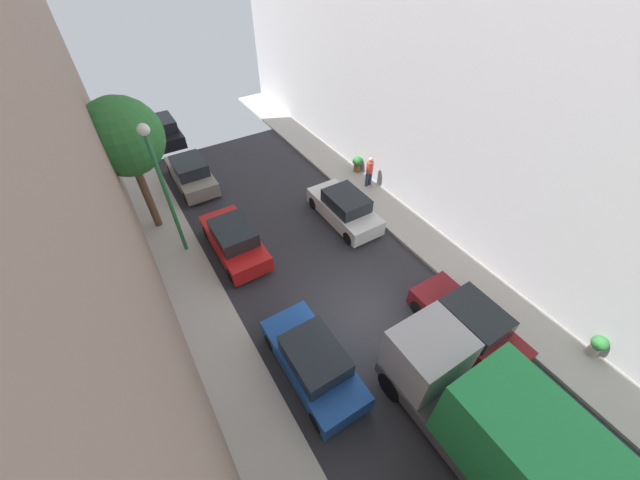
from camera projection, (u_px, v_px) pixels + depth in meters
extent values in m
plane|color=#2D2D33|center=(365.00, 320.00, 13.52)|extent=(32.00, 32.00, 0.00)
cube|color=#B7B2A8|center=(241.00, 389.00, 11.55)|extent=(2.00, 44.00, 0.15)
cube|color=#B7B2A8|center=(458.00, 267.00, 15.38)|extent=(2.00, 44.00, 0.15)
cube|color=#194799|center=(313.00, 363.00, 11.69)|extent=(1.76, 4.20, 0.76)
cube|color=#1E2328|center=(315.00, 356.00, 11.11)|extent=(1.56, 2.10, 0.64)
cylinder|color=black|center=(271.00, 342.00, 12.50)|extent=(0.22, 0.64, 0.64)
cylinder|color=black|center=(309.00, 322.00, 13.10)|extent=(0.22, 0.64, 0.64)
cylinder|color=black|center=(317.00, 421.00, 10.59)|extent=(0.22, 0.64, 0.64)
cylinder|color=black|center=(360.00, 393.00, 11.19)|extent=(0.22, 0.64, 0.64)
cube|color=red|center=(235.00, 242.00, 15.83)|extent=(1.76, 4.20, 0.76)
cube|color=#1E2328|center=(233.00, 233.00, 15.25)|extent=(1.56, 2.10, 0.64)
cylinder|color=black|center=(207.00, 233.00, 16.64)|extent=(0.22, 0.64, 0.64)
cylinder|color=black|center=(238.00, 221.00, 17.24)|extent=(0.22, 0.64, 0.64)
cylinder|color=black|center=(232.00, 275.00, 14.73)|extent=(0.22, 0.64, 0.64)
cylinder|color=black|center=(266.00, 261.00, 15.33)|extent=(0.22, 0.64, 0.64)
cube|color=gray|center=(192.00, 176.00, 19.68)|extent=(1.76, 4.20, 0.76)
cube|color=#1E2328|center=(189.00, 166.00, 19.10)|extent=(1.56, 2.10, 0.64)
cylinder|color=black|center=(171.00, 171.00, 20.49)|extent=(0.22, 0.64, 0.64)
cylinder|color=black|center=(198.00, 163.00, 21.09)|extent=(0.22, 0.64, 0.64)
cylinder|color=black|center=(187.00, 198.00, 18.58)|extent=(0.22, 0.64, 0.64)
cylinder|color=black|center=(216.00, 189.00, 19.18)|extent=(0.22, 0.64, 0.64)
cube|color=black|center=(164.00, 133.00, 23.36)|extent=(1.76, 4.20, 0.76)
cube|color=#1E2328|center=(161.00, 123.00, 22.79)|extent=(1.56, 2.10, 0.64)
cylinder|color=black|center=(147.00, 130.00, 24.17)|extent=(0.22, 0.64, 0.64)
cylinder|color=black|center=(170.00, 124.00, 24.77)|extent=(0.22, 0.64, 0.64)
cylinder|color=black|center=(158.00, 149.00, 22.26)|extent=(0.22, 0.64, 0.64)
cylinder|color=black|center=(183.00, 143.00, 22.86)|extent=(0.22, 0.64, 0.64)
cube|color=maroon|center=(466.00, 325.00, 12.74)|extent=(1.76, 4.20, 0.76)
cube|color=#1E2328|center=(475.00, 317.00, 12.17)|extent=(1.56, 2.10, 0.64)
cylinder|color=black|center=(418.00, 308.00, 13.55)|extent=(0.22, 0.64, 0.64)
cylinder|color=black|center=(448.00, 291.00, 14.15)|extent=(0.22, 0.64, 0.64)
cylinder|color=black|center=(485.00, 374.00, 11.64)|extent=(0.22, 0.64, 0.64)
cylinder|color=black|center=(515.00, 351.00, 12.24)|extent=(0.22, 0.64, 0.64)
cube|color=white|center=(344.00, 211.00, 17.46)|extent=(1.76, 4.20, 0.76)
cube|color=#1E2328|center=(346.00, 201.00, 16.89)|extent=(1.56, 2.10, 0.64)
cylinder|color=black|center=(314.00, 203.00, 18.28)|extent=(0.22, 0.64, 0.64)
cylinder|color=black|center=(339.00, 193.00, 18.87)|extent=(0.22, 0.64, 0.64)
cylinder|color=black|center=(349.00, 238.00, 16.37)|extent=(0.22, 0.64, 0.64)
cylinder|color=black|center=(376.00, 226.00, 16.96)|extent=(0.22, 0.64, 0.64)
cube|color=#4C4C51|center=(482.00, 442.00, 9.81)|extent=(2.20, 6.60, 0.50)
cube|color=#B7B7BC|center=(428.00, 354.00, 10.53)|extent=(2.10, 1.80, 1.70)
cube|color=green|center=(536.00, 461.00, 8.20)|extent=(2.24, 4.20, 2.40)
cylinder|color=black|center=(391.00, 386.00, 11.21)|extent=(0.30, 0.96, 0.96)
cylinder|color=black|center=(436.00, 355.00, 11.96)|extent=(0.30, 0.96, 0.96)
cylinder|color=#2D334C|center=(367.00, 179.00, 19.41)|extent=(0.18, 0.18, 0.82)
cylinder|color=#2D334C|center=(370.00, 178.00, 19.49)|extent=(0.18, 0.18, 0.82)
cylinder|color=#D83F33|center=(370.00, 167.00, 18.95)|extent=(0.36, 0.36, 0.64)
sphere|color=tan|center=(371.00, 160.00, 18.63)|extent=(0.24, 0.24, 0.24)
cylinder|color=brown|center=(147.00, 196.00, 16.17)|extent=(0.34, 0.34, 3.40)
sphere|color=#2D7233|center=(123.00, 137.00, 14.19)|extent=(3.16, 3.16, 3.16)
cylinder|color=brown|center=(357.00, 168.00, 20.64)|extent=(0.40, 0.40, 0.41)
sphere|color=#2D7233|center=(358.00, 161.00, 20.34)|extent=(0.58, 0.58, 0.58)
cylinder|color=#B2A899|center=(593.00, 350.00, 12.24)|extent=(0.37, 0.37, 0.42)
sphere|color=#2D7233|center=(600.00, 343.00, 11.95)|extent=(0.52, 0.52, 0.52)
cylinder|color=#26723F|center=(169.00, 200.00, 14.22)|extent=(0.16, 0.16, 5.50)
sphere|color=white|center=(143.00, 130.00, 12.18)|extent=(0.44, 0.44, 0.44)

